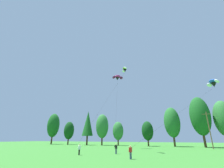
% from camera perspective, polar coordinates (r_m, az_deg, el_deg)
% --- Properties ---
extents(treeline_tree_a, '(5.59, 5.59, 14.04)m').
position_cam_1_polar(treeline_tree_a, '(81.04, -21.09, -14.23)').
color(treeline_tree_a, '#472D19').
rests_on(treeline_tree_a, ground_plane).
extents(treeline_tree_b, '(4.43, 4.43, 9.76)m').
position_cam_1_polar(treeline_tree_b, '(74.31, -15.80, -16.41)').
color(treeline_tree_b, '#472D19').
rests_on(treeline_tree_b, ground_plane).
extents(treeline_tree_c, '(4.60, 4.60, 13.65)m').
position_cam_1_polar(treeline_tree_c, '(67.60, -9.03, -14.37)').
color(treeline_tree_c, '#472D19').
rests_on(treeline_tree_c, ground_plane).
extents(treeline_tree_d, '(5.06, 5.06, 12.08)m').
position_cam_1_polar(treeline_tree_d, '(64.78, -3.69, -15.45)').
color(treeline_tree_d, '#472D19').
rests_on(treeline_tree_d, ground_plane).
extents(treeline_tree_e, '(4.19, 4.19, 8.84)m').
position_cam_1_polar(treeline_tree_e, '(62.75, 2.28, -17.13)').
color(treeline_tree_e, '#472D19').
rests_on(treeline_tree_e, ground_plane).
extents(treeline_tree_f, '(4.08, 4.08, 8.45)m').
position_cam_1_polar(treeline_tree_f, '(58.53, 13.14, -16.71)').
color(treeline_tree_f, '#472D19').
rests_on(treeline_tree_f, ground_plane).
extents(treeline_tree_g, '(5.29, 5.29, 12.93)m').
position_cam_1_polar(treeline_tree_g, '(58.20, 21.54, -13.18)').
color(treeline_tree_g, '#472D19').
rests_on(treeline_tree_g, ground_plane).
extents(treeline_tree_h, '(5.94, 5.94, 15.33)m').
position_cam_1_polar(treeline_tree_h, '(56.56, 30.05, -10.29)').
color(treeline_tree_h, '#472D19').
rests_on(treeline_tree_h, ground_plane).
extents(treeline_tree_i, '(5.51, 5.51, 13.74)m').
position_cam_1_polar(treeline_tree_i, '(58.37, 36.33, -10.30)').
color(treeline_tree_i, '#472D19').
rests_on(treeline_tree_i, ground_plane).
extents(utility_pole, '(2.20, 0.26, 9.46)m').
position_cam_1_polar(utility_pole, '(49.49, 32.66, -13.90)').
color(utility_pole, brown).
rests_on(utility_pole, ground_plane).
extents(kite_flyer_near, '(0.53, 0.57, 1.69)m').
position_cam_1_polar(kite_flyer_near, '(27.77, -12.13, -22.52)').
color(kite_flyer_near, black).
rests_on(kite_flyer_near, ground_plane).
extents(kite_flyer_mid, '(0.75, 0.76, 1.69)m').
position_cam_1_polar(kite_flyer_mid, '(29.10, 1.52, -22.76)').
color(kite_flyer_mid, navy).
rests_on(kite_flyer_mid, ground_plane).
extents(kite_flyer_far, '(0.43, 0.59, 1.69)m').
position_cam_1_polar(kite_flyer_far, '(22.08, 6.94, -23.65)').
color(kite_flyer_far, navy).
rests_on(kite_flyer_far, ground_plane).
extents(parafoil_kite_high_lime_white, '(6.98, 9.38, 16.78)m').
position_cam_1_polar(parafoil_kite_high_lime_white, '(36.01, 4.75, 5.38)').
color(parafoil_kite_high_lime_white, '#93D633').
extents(parafoil_kite_mid_magenta, '(6.60, 16.24, 20.06)m').
position_cam_1_polar(parafoil_kite_mid_magenta, '(48.50, 2.07, 2.41)').
color(parafoil_kite_mid_magenta, '#D12893').
extents(parafoil_kite_far_blue_white, '(15.78, 17.40, 13.56)m').
position_cam_1_polar(parafoil_kite_far_blue_white, '(39.42, 33.65, 0.30)').
color(parafoil_kite_far_blue_white, blue).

